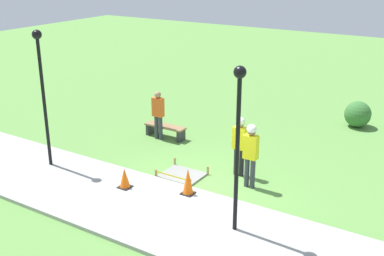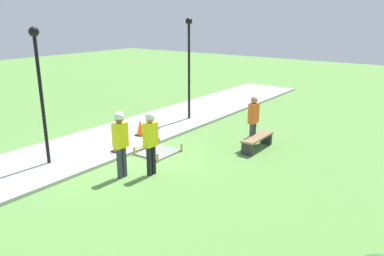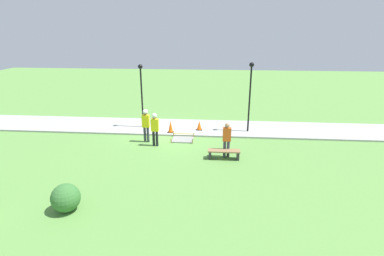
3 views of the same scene
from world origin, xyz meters
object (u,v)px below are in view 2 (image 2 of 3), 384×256
(park_bench, at_px, (257,140))
(lamppost_near, at_px, (39,77))
(traffic_cone_near_patch, at_px, (140,128))
(bystander_in_orange_shirt, at_px, (253,119))
(traffic_cone_far_patch, at_px, (117,141))
(lamppost_far, at_px, (189,55))
(worker_supervisor, at_px, (120,138))
(worker_assistant, at_px, (150,137))

(park_bench, bearing_deg, lamppost_near, -40.56)
(traffic_cone_near_patch, relative_size, lamppost_near, 0.15)
(bystander_in_orange_shirt, bearing_deg, traffic_cone_near_patch, -67.43)
(park_bench, bearing_deg, traffic_cone_far_patch, -47.26)
(park_bench, relative_size, lamppost_near, 0.39)
(traffic_cone_near_patch, xyz_separation_m, lamppost_far, (-2.95, -0.00, 2.39))
(park_bench, distance_m, lamppost_far, 4.94)
(worker_supervisor, height_order, lamppost_far, lamppost_far)
(traffic_cone_far_patch, distance_m, lamppost_near, 3.04)
(park_bench, height_order, bystander_in_orange_shirt, bystander_in_orange_shirt)
(lamppost_far, bearing_deg, worker_supervisor, 19.53)
(bystander_in_orange_shirt, distance_m, lamppost_near, 6.74)
(traffic_cone_far_patch, xyz_separation_m, lamppost_far, (-4.64, -0.62, 2.31))
(lamppost_far, bearing_deg, traffic_cone_far_patch, 7.57)
(traffic_cone_far_patch, xyz_separation_m, park_bench, (-3.13, 3.38, -0.15))
(lamppost_near, relative_size, lamppost_far, 0.95)
(traffic_cone_near_patch, distance_m, traffic_cone_far_patch, 1.80)
(worker_assistant, distance_m, lamppost_far, 6.02)
(traffic_cone_near_patch, xyz_separation_m, worker_supervisor, (2.83, 2.05, 0.75))
(traffic_cone_near_patch, bearing_deg, park_bench, 109.83)
(bystander_in_orange_shirt, bearing_deg, lamppost_near, -38.24)
(park_bench, distance_m, worker_assistant, 4.00)
(worker_assistant, relative_size, lamppost_far, 0.44)
(worker_supervisor, height_order, worker_assistant, worker_supervisor)
(traffic_cone_near_patch, bearing_deg, lamppost_far, -179.94)
(traffic_cone_far_patch, bearing_deg, bystander_in_orange_shirt, 135.98)
(park_bench, bearing_deg, traffic_cone_near_patch, -70.17)
(worker_supervisor, xyz_separation_m, worker_assistant, (-0.61, 0.53, -0.04))
(park_bench, height_order, worker_assistant, worker_assistant)
(lamppost_far, bearing_deg, traffic_cone_near_patch, 0.06)
(traffic_cone_near_patch, xyz_separation_m, traffic_cone_far_patch, (1.69, 0.61, 0.08))
(worker_assistant, relative_size, lamppost_near, 0.47)
(traffic_cone_near_patch, height_order, traffic_cone_far_patch, traffic_cone_far_patch)
(worker_supervisor, bearing_deg, lamppost_far, -160.47)
(traffic_cone_far_patch, relative_size, lamppost_far, 0.18)
(lamppost_near, bearing_deg, traffic_cone_far_patch, 154.30)
(traffic_cone_far_patch, height_order, bystander_in_orange_shirt, bystander_in_orange_shirt)
(traffic_cone_near_patch, height_order, lamppost_far, lamppost_far)
(traffic_cone_far_patch, relative_size, park_bench, 0.48)
(bystander_in_orange_shirt, xyz_separation_m, lamppost_near, (5.13, -4.04, 1.67))
(lamppost_near, bearing_deg, worker_supervisor, 107.67)
(worker_supervisor, height_order, lamppost_near, lamppost_near)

